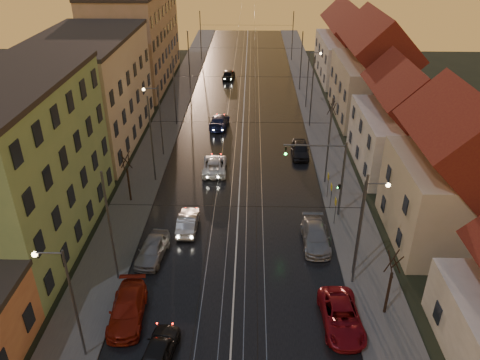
# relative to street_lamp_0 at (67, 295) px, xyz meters

# --- Properties ---
(road) EXTENTS (16.00, 120.00, 0.04)m
(road) POSITION_rel_street_lamp_0_xyz_m (9.10, 38.00, -4.87)
(road) COLOR black
(road) RESTS_ON ground
(sidewalk_left) EXTENTS (4.00, 120.00, 0.15)m
(sidewalk_left) POSITION_rel_street_lamp_0_xyz_m (-0.90, 38.00, -4.81)
(sidewalk_left) COLOR #4C4C4C
(sidewalk_left) RESTS_ON ground
(sidewalk_right) EXTENTS (4.00, 120.00, 0.15)m
(sidewalk_right) POSITION_rel_street_lamp_0_xyz_m (19.10, 38.00, -4.81)
(sidewalk_right) COLOR #4C4C4C
(sidewalk_right) RESTS_ON ground
(tram_rail_0) EXTENTS (0.06, 120.00, 0.03)m
(tram_rail_0) POSITION_rel_street_lamp_0_xyz_m (6.90, 38.00, -4.83)
(tram_rail_0) COLOR gray
(tram_rail_0) RESTS_ON road
(tram_rail_1) EXTENTS (0.06, 120.00, 0.03)m
(tram_rail_1) POSITION_rel_street_lamp_0_xyz_m (8.33, 38.00, -4.83)
(tram_rail_1) COLOR gray
(tram_rail_1) RESTS_ON road
(tram_rail_2) EXTENTS (0.06, 120.00, 0.03)m
(tram_rail_2) POSITION_rel_street_lamp_0_xyz_m (9.87, 38.00, -4.83)
(tram_rail_2) COLOR gray
(tram_rail_2) RESTS_ON road
(tram_rail_3) EXTENTS (0.06, 120.00, 0.03)m
(tram_rail_3) POSITION_rel_street_lamp_0_xyz_m (11.30, 38.00, -4.83)
(tram_rail_3) COLOR gray
(tram_rail_3) RESTS_ON road
(apartment_left_1) EXTENTS (10.00, 18.00, 13.00)m
(apartment_left_1) POSITION_rel_street_lamp_0_xyz_m (-8.40, 12.00, 1.61)
(apartment_left_1) COLOR #739A62
(apartment_left_1) RESTS_ON ground
(apartment_left_2) EXTENTS (10.00, 20.00, 12.00)m
(apartment_left_2) POSITION_rel_street_lamp_0_xyz_m (-8.40, 32.00, 1.11)
(apartment_left_2) COLOR beige
(apartment_left_2) RESTS_ON ground
(apartment_left_3) EXTENTS (10.00, 24.00, 14.00)m
(apartment_left_3) POSITION_rel_street_lamp_0_xyz_m (-8.40, 56.00, 2.11)
(apartment_left_3) COLOR #998363
(apartment_left_3) RESTS_ON ground
(house_right_1) EXTENTS (8.67, 10.20, 10.80)m
(house_right_1) POSITION_rel_street_lamp_0_xyz_m (26.10, 13.00, 0.56)
(house_right_1) COLOR #BAAE8F
(house_right_1) RESTS_ON ground
(house_right_2) EXTENTS (9.18, 12.24, 9.20)m
(house_right_2) POSITION_rel_street_lamp_0_xyz_m (26.10, 26.00, -0.24)
(house_right_2) COLOR beige
(house_right_2) RESTS_ON ground
(house_right_3) EXTENTS (9.18, 14.28, 11.50)m
(house_right_3) POSITION_rel_street_lamp_0_xyz_m (26.10, 41.00, 0.92)
(house_right_3) COLOR #BAAE8F
(house_right_3) RESTS_ON ground
(house_right_4) EXTENTS (9.18, 16.32, 10.00)m
(house_right_4) POSITION_rel_street_lamp_0_xyz_m (26.10, 59.00, 0.16)
(house_right_4) COLOR beige
(house_right_4) RESTS_ON ground
(catenary_pole_l_1) EXTENTS (0.16, 0.16, 9.00)m
(catenary_pole_l_1) POSITION_rel_street_lamp_0_xyz_m (0.50, 7.00, -0.39)
(catenary_pole_l_1) COLOR #595B60
(catenary_pole_l_1) RESTS_ON ground
(catenary_pole_r_1) EXTENTS (0.16, 0.16, 9.00)m
(catenary_pole_r_1) POSITION_rel_street_lamp_0_xyz_m (17.70, 7.00, -0.39)
(catenary_pole_r_1) COLOR #595B60
(catenary_pole_r_1) RESTS_ON ground
(catenary_pole_l_2) EXTENTS (0.16, 0.16, 9.00)m
(catenary_pole_l_2) POSITION_rel_street_lamp_0_xyz_m (0.50, 22.00, -0.39)
(catenary_pole_l_2) COLOR #595B60
(catenary_pole_l_2) RESTS_ON ground
(catenary_pole_r_2) EXTENTS (0.16, 0.16, 9.00)m
(catenary_pole_r_2) POSITION_rel_street_lamp_0_xyz_m (17.70, 22.00, -0.39)
(catenary_pole_r_2) COLOR #595B60
(catenary_pole_r_2) RESTS_ON ground
(catenary_pole_l_3) EXTENTS (0.16, 0.16, 9.00)m
(catenary_pole_l_3) POSITION_rel_street_lamp_0_xyz_m (0.50, 37.00, -0.39)
(catenary_pole_l_3) COLOR #595B60
(catenary_pole_l_3) RESTS_ON ground
(catenary_pole_r_3) EXTENTS (0.16, 0.16, 9.00)m
(catenary_pole_r_3) POSITION_rel_street_lamp_0_xyz_m (17.70, 37.00, -0.39)
(catenary_pole_r_3) COLOR #595B60
(catenary_pole_r_3) RESTS_ON ground
(catenary_pole_l_4) EXTENTS (0.16, 0.16, 9.00)m
(catenary_pole_l_4) POSITION_rel_street_lamp_0_xyz_m (0.50, 52.00, -0.39)
(catenary_pole_l_4) COLOR #595B60
(catenary_pole_l_4) RESTS_ON ground
(catenary_pole_r_4) EXTENTS (0.16, 0.16, 9.00)m
(catenary_pole_r_4) POSITION_rel_street_lamp_0_xyz_m (17.70, 52.00, -0.39)
(catenary_pole_r_4) COLOR #595B60
(catenary_pole_r_4) RESTS_ON ground
(catenary_pole_l_5) EXTENTS (0.16, 0.16, 9.00)m
(catenary_pole_l_5) POSITION_rel_street_lamp_0_xyz_m (0.50, 70.00, -0.39)
(catenary_pole_l_5) COLOR #595B60
(catenary_pole_l_5) RESTS_ON ground
(catenary_pole_r_5) EXTENTS (0.16, 0.16, 9.00)m
(catenary_pole_r_5) POSITION_rel_street_lamp_0_xyz_m (17.70, 70.00, -0.39)
(catenary_pole_r_5) COLOR #595B60
(catenary_pole_r_5) RESTS_ON ground
(street_lamp_0) EXTENTS (1.75, 0.32, 8.00)m
(street_lamp_0) POSITION_rel_street_lamp_0_xyz_m (0.00, 0.00, 0.00)
(street_lamp_0) COLOR #595B60
(street_lamp_0) RESTS_ON ground
(street_lamp_1) EXTENTS (1.75, 0.32, 8.00)m
(street_lamp_1) POSITION_rel_street_lamp_0_xyz_m (18.21, 8.00, 0.00)
(street_lamp_1) COLOR #595B60
(street_lamp_1) RESTS_ON ground
(street_lamp_2) EXTENTS (1.75, 0.32, 8.00)m
(street_lamp_2) POSITION_rel_street_lamp_0_xyz_m (0.00, 28.00, 0.00)
(street_lamp_2) COLOR #595B60
(street_lamp_2) RESTS_ON ground
(street_lamp_3) EXTENTS (1.75, 0.32, 8.00)m
(street_lamp_3) POSITION_rel_street_lamp_0_xyz_m (18.21, 44.00, 0.00)
(street_lamp_3) COLOR #595B60
(street_lamp_3) RESTS_ON ground
(traffic_light_mast) EXTENTS (5.30, 0.32, 7.20)m
(traffic_light_mast) POSITION_rel_street_lamp_0_xyz_m (17.10, 16.00, -0.29)
(traffic_light_mast) COLOR #595B60
(traffic_light_mast) RESTS_ON ground
(bare_tree_0) EXTENTS (1.09, 1.09, 5.11)m
(bare_tree_0) POSITION_rel_street_lamp_0_xyz_m (-1.09, 18.00, -2.40)
(bare_tree_0) COLOR black
(bare_tree_0) RESTS_ON ground
(bare_tree_1) EXTENTS (1.09, 1.09, 5.11)m
(bare_tree_1) POSITION_rel_street_lamp_0_xyz_m (19.31, 4.00, -2.40)
(bare_tree_1) COLOR black
(bare_tree_1) RESTS_ON ground
(bare_tree_2) EXTENTS (1.09, 1.09, 5.11)m
(bare_tree_2) POSITION_rel_street_lamp_0_xyz_m (19.51, 32.00, -2.40)
(bare_tree_2) COLOR black
(bare_tree_2) RESTS_ON ground
(driving_car_0) EXTENTS (2.32, 4.52, 1.47)m
(driving_car_0) POSITION_rel_street_lamp_0_xyz_m (4.84, -0.11, -4.15)
(driving_car_0) COLOR black
(driving_car_0) RESTS_ON ground
(driving_car_1) EXTENTS (1.61, 4.48, 1.47)m
(driving_car_1) POSITION_rel_street_lamp_0_xyz_m (4.89, 13.57, -4.15)
(driving_car_1) COLOR #ABABB1
(driving_car_1) RESTS_ON ground
(driving_car_2) EXTENTS (2.59, 5.37, 1.47)m
(driving_car_2) POSITION_rel_street_lamp_0_xyz_m (6.38, 24.31, -4.15)
(driving_car_2) COLOR silver
(driving_car_2) RESTS_ON ground
(driving_car_3) EXTENTS (2.56, 5.49, 1.55)m
(driving_car_3) POSITION_rel_street_lamp_0_xyz_m (6.09, 36.49, -4.11)
(driving_car_3) COLOR #161C43
(driving_car_3) RESTS_ON ground
(driving_car_4) EXTENTS (2.21, 4.70, 1.55)m
(driving_car_4) POSITION_rel_street_lamp_0_xyz_m (6.30, 57.67, -4.11)
(driving_car_4) COLOR black
(driving_car_4) RESTS_ON ground
(parked_left_2) EXTENTS (2.51, 5.43, 1.54)m
(parked_left_2) POSITION_rel_street_lamp_0_xyz_m (2.17, 3.20, -4.12)
(parked_left_2) COLOR maroon
(parked_left_2) RESTS_ON ground
(parked_left_3) EXTENTS (2.42, 4.85, 1.59)m
(parked_left_3) POSITION_rel_street_lamp_0_xyz_m (2.59, 9.65, -4.09)
(parked_left_3) COLOR gray
(parked_left_3) RESTS_ON ground
(parked_right_0) EXTENTS (2.65, 5.42, 1.48)m
(parked_right_0) POSITION_rel_street_lamp_0_xyz_m (16.19, 2.89, -4.14)
(parked_right_0) COLOR maroon
(parked_right_0) RESTS_ON ground
(parked_right_1) EXTENTS (2.11, 5.16, 1.50)m
(parked_right_1) POSITION_rel_street_lamp_0_xyz_m (15.54, 11.72, -4.14)
(parked_right_1) COLOR #97979C
(parked_right_1) RESTS_ON ground
(parked_right_2) EXTENTS (1.95, 4.67, 1.58)m
(parked_right_2) POSITION_rel_street_lamp_0_xyz_m (15.72, 28.25, -4.10)
(parked_right_2) COLOR black
(parked_right_2) RESTS_ON ground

